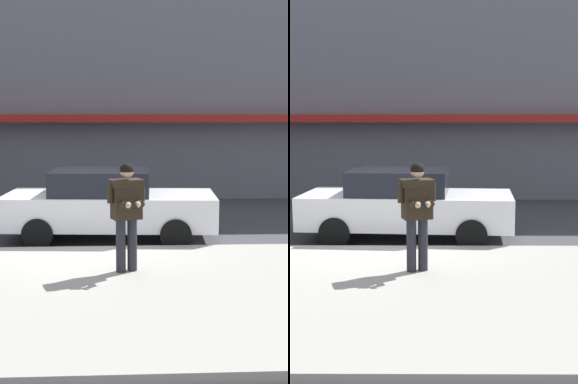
# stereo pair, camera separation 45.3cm
# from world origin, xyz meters

# --- Properties ---
(ground_plane) EXTENTS (80.00, 80.00, 0.00)m
(ground_plane) POSITION_xyz_m (0.00, 0.00, 0.00)
(ground_plane) COLOR #3D3D42
(sidewalk) EXTENTS (32.00, 5.30, 0.14)m
(sidewalk) POSITION_xyz_m (1.00, -2.85, 0.07)
(sidewalk) COLOR #99968E
(sidewalk) RESTS_ON ground
(curb_paint_line) EXTENTS (28.00, 0.12, 0.01)m
(curb_paint_line) POSITION_xyz_m (1.00, 0.05, 0.00)
(curb_paint_line) COLOR silver
(curb_paint_line) RESTS_ON ground
(storefront_facade) EXTENTS (28.00, 4.70, 10.61)m
(storefront_facade) POSITION_xyz_m (1.00, 8.49, 5.30)
(storefront_facade) COLOR slate
(storefront_facade) RESTS_ON ground
(parked_sedan_mid) EXTENTS (4.62, 2.17, 1.54)m
(parked_sedan_mid) POSITION_xyz_m (0.63, 0.93, 0.79)
(parked_sedan_mid) COLOR silver
(parked_sedan_mid) RESTS_ON ground
(man_texting_on_phone) EXTENTS (0.62, 0.65, 1.81)m
(man_texting_on_phone) POSITION_xyz_m (0.98, -1.94, 1.25)
(man_texting_on_phone) COLOR #23232B
(man_texting_on_phone) RESTS_ON sidewalk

